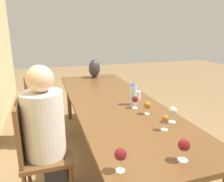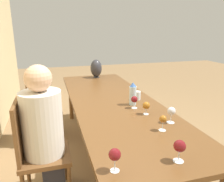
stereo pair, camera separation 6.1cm
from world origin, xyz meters
The scene contains 14 objects.
ground_plane centered at (0.00, 0.00, 0.00)m, with size 14.00×14.00×0.00m, color olive.
dining_table centered at (0.00, 0.00, 0.68)m, with size 2.93×0.95×0.75m.
water_bottle centered at (-0.20, -0.16, 0.87)m, with size 0.08×0.08×0.25m.
water_tumbler centered at (-0.05, -0.28, 0.80)m, with size 0.08×0.08×0.10m.
vase centered at (1.28, -0.07, 0.91)m, with size 0.19×0.19×0.31m.
wine_glass_0 centered at (-0.86, -0.17, 0.84)m, with size 0.06×0.06×0.13m.
wine_glass_1 centered at (-0.75, -0.32, 0.85)m, with size 0.07×0.07×0.15m.
wine_glass_2 centered at (-1.29, -0.06, 0.85)m, with size 0.08×0.08×0.15m.
wine_glass_3 centered at (-0.31, -0.14, 0.84)m, with size 0.07×0.07×0.13m.
wine_glass_4 centered at (-0.50, -0.19, 0.83)m, with size 0.07×0.07×0.13m.
wine_glass_5 centered at (-1.27, 0.36, 0.85)m, with size 0.07×0.07×0.15m.
chair_near centered at (-0.48, 0.86, 0.52)m, with size 0.44×0.44×0.97m.
chair_far centered at (0.70, 0.86, 0.52)m, with size 0.44×0.44×0.97m.
person_near centered at (-0.48, 0.78, 0.69)m, with size 0.35×0.35×1.28m.
Camera 2 is at (-2.34, 0.69, 1.56)m, focal length 35.00 mm.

